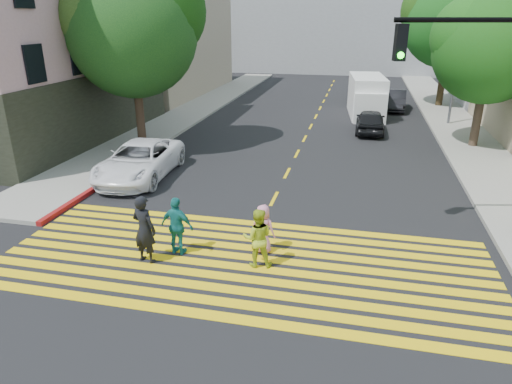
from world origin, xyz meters
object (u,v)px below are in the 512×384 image
(pedestrian_extra, at_px, (177,226))
(silver_car, at_px, (365,87))
(pedestrian_man, at_px, (144,229))
(traffic_signal, at_px, (505,95))
(tree_right_near, at_px, (492,41))
(tree_right_far, at_px, (453,15))
(white_sedan, at_px, (140,160))
(dark_car_near, at_px, (370,121))
(tree_left, at_px, (134,25))
(pedestrian_woman, at_px, (258,238))
(pedestrian_child, at_px, (263,229))
(white_van, at_px, (367,98))
(dark_car_parked, at_px, (395,100))

(pedestrian_extra, bearing_deg, silver_car, -90.12)
(pedestrian_man, xyz_separation_m, traffic_signal, (9.17, 3.58, 3.33))
(tree_right_near, xyz_separation_m, tree_right_far, (-0.08, 11.37, 1.16))
(tree_right_far, relative_size, traffic_signal, 1.41)
(white_sedan, bearing_deg, dark_car_near, 44.03)
(tree_right_far, distance_m, pedestrian_man, 28.46)
(tree_left, bearing_deg, tree_right_far, 42.71)
(tree_left, bearing_deg, pedestrian_woman, -51.17)
(white_sedan, bearing_deg, tree_right_far, 49.92)
(tree_right_far, bearing_deg, pedestrian_child, -108.38)
(white_sedan, distance_m, white_van, 17.37)
(white_sedan, bearing_deg, silver_car, 65.81)
(pedestrian_woman, xyz_separation_m, pedestrian_extra, (-2.32, 0.16, 0.02))
(white_sedan, height_order, traffic_signal, traffic_signal)
(white_van, relative_size, traffic_signal, 0.85)
(tree_right_far, height_order, white_sedan, tree_right_far)
(pedestrian_child, bearing_deg, dark_car_near, -87.76)
(white_sedan, relative_size, dark_car_near, 1.34)
(white_sedan, height_order, silver_car, white_sedan)
(tree_right_far, height_order, white_van, tree_right_far)
(white_van, distance_m, traffic_signal, 18.17)
(tree_left, xyz_separation_m, dark_car_near, (11.20, 5.86, -5.23))
(pedestrian_woman, xyz_separation_m, white_sedan, (-6.31, 5.92, -0.09))
(tree_right_near, bearing_deg, dark_car_parked, 109.75)
(pedestrian_child, xyz_separation_m, traffic_signal, (6.19, 2.35, 3.58))
(tree_left, xyz_separation_m, dark_car_parked, (12.94, 13.20, -5.22))
(pedestrian_extra, distance_m, silver_car, 29.64)
(pedestrian_woman, bearing_deg, dark_car_parked, -112.33)
(tree_right_near, height_order, pedestrian_child, tree_right_near)
(pedestrian_child, bearing_deg, white_sedan, -25.74)
(tree_right_far, xyz_separation_m, dark_car_parked, (-3.34, -1.83, -5.63))
(white_sedan, bearing_deg, tree_left, 110.50)
(tree_right_far, relative_size, pedestrian_child, 6.57)
(pedestrian_extra, bearing_deg, tree_left, -50.13)
(tree_left, xyz_separation_m, tree_right_near, (16.36, 3.66, -0.75))
(pedestrian_child, distance_m, white_sedan, 8.11)
(dark_car_near, bearing_deg, pedestrian_child, 78.70)
(tree_right_far, xyz_separation_m, silver_car, (-5.46, 4.18, -5.64))
(pedestrian_woman, relative_size, white_sedan, 0.31)
(pedestrian_woman, distance_m, silver_car, 29.51)
(tree_left, height_order, white_sedan, tree_left)
(pedestrian_extra, distance_m, dark_car_near, 16.75)
(pedestrian_child, bearing_deg, traffic_signal, -145.74)
(tree_right_far, relative_size, pedestrian_woman, 5.72)
(tree_left, distance_m, pedestrian_man, 12.81)
(tree_right_near, bearing_deg, tree_left, -167.41)
(pedestrian_woman, height_order, pedestrian_extra, pedestrian_extra)
(tree_right_far, bearing_deg, tree_right_near, -89.57)
(pedestrian_woman, xyz_separation_m, pedestrian_child, (-0.03, 0.79, -0.11))
(pedestrian_woman, relative_size, traffic_signal, 0.25)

